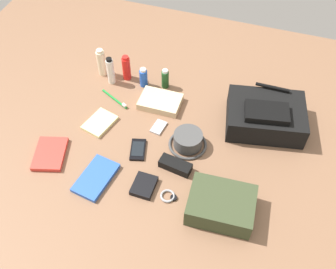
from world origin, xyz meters
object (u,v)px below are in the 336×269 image
at_px(cell_phone, 138,150).
at_px(wristwatch, 168,196).
at_px(lotion_bottle, 101,62).
at_px(toiletry_pouch, 221,204).
at_px(wallet, 144,186).
at_px(shampoo_bottle, 165,79).
at_px(toothbrush, 116,100).
at_px(media_player, 159,127).
at_px(folded_towel, 160,102).
at_px(notepad, 100,123).
at_px(paperback_novel, 50,154).
at_px(toothpaste_tube, 111,71).
at_px(deodorant_spray, 144,78).
at_px(sunscreen_spray, 126,68).
at_px(backpack, 265,116).
at_px(sunglasses_case, 175,165).
at_px(travel_guidebook, 96,178).
at_px(bucket_hat, 188,140).

distance_m(cell_phone, wristwatch, 0.27).
bearing_deg(lotion_bottle, toiletry_pouch, -37.51).
distance_m(wristwatch, wallet, 0.11).
xyz_separation_m(shampoo_bottle, toothbrush, (-0.20, -0.17, -0.05)).
bearing_deg(media_player, folded_towel, 105.82).
xyz_separation_m(toiletry_pouch, notepad, (-0.65, 0.27, -0.04)).
bearing_deg(paperback_novel, media_player, 36.57).
distance_m(toothpaste_tube, paperback_novel, 0.53).
relative_size(deodorant_spray, wallet, 0.99).
xyz_separation_m(sunscreen_spray, shampoo_bottle, (0.21, 0.00, -0.02)).
xyz_separation_m(toiletry_pouch, folded_towel, (-0.42, 0.48, -0.03)).
xyz_separation_m(toiletry_pouch, sunscreen_spray, (-0.64, 0.61, 0.02)).
bearing_deg(toiletry_pouch, folded_towel, 131.03).
distance_m(cell_phone, toothbrush, 0.33).
xyz_separation_m(backpack, paperback_novel, (-0.87, -0.47, -0.05)).
xyz_separation_m(deodorant_spray, shampoo_bottle, (0.11, 0.02, 0.00)).
height_order(toiletry_pouch, sunglasses_case, toiletry_pouch).
bearing_deg(wristwatch, deodorant_spray, 118.96).
distance_m(travel_guidebook, wallet, 0.21).
xyz_separation_m(bucket_hat, toothpaste_tube, (-0.49, 0.27, 0.04)).
relative_size(lotion_bottle, sunscreen_spray, 1.10).
relative_size(toiletry_pouch, toothbrush, 1.61).
height_order(lotion_bottle, travel_guidebook, lotion_bottle).
bearing_deg(wristwatch, toothpaste_tube, 131.29).
distance_m(lotion_bottle, media_player, 0.49).
xyz_separation_m(toiletry_pouch, bucket_hat, (-0.22, 0.28, -0.01)).
relative_size(toiletry_pouch, sunscreen_spray, 1.87).
relative_size(toothpaste_tube, notepad, 1.04).
xyz_separation_m(toothpaste_tube, sunglasses_case, (0.48, -0.42, -0.05)).
xyz_separation_m(backpack, sunglasses_case, (-0.32, -0.37, -0.04)).
bearing_deg(sunglasses_case, toiletry_pouch, -22.36).
relative_size(toothbrush, wallet, 1.51).
xyz_separation_m(bucket_hat, wallet, (-0.11, -0.27, -0.02)).
distance_m(toiletry_pouch, paperback_novel, 0.78).
bearing_deg(folded_towel, notepad, -137.50).
bearing_deg(deodorant_spray, toiletry_pouch, -47.06).
bearing_deg(paperback_novel, wallet, -3.21).
xyz_separation_m(toothpaste_tube, toothbrush, (0.07, -0.12, -0.07)).
height_order(sunscreen_spray, wristwatch, sunscreen_spray).
xyz_separation_m(toothbrush, wallet, (0.31, -0.43, 0.01)).
bearing_deg(cell_phone, sunglasses_case, -11.65).
relative_size(backpack, deodorant_spray, 3.61).
relative_size(sunscreen_spray, sunglasses_case, 1.02).
distance_m(toothpaste_tube, media_player, 0.41).
bearing_deg(paperback_novel, travel_guidebook, -11.66).
xyz_separation_m(toiletry_pouch, lotion_bottle, (-0.78, 0.60, 0.03)).
height_order(toiletry_pouch, cell_phone, toiletry_pouch).
height_order(wallet, notepad, wallet).
relative_size(shampoo_bottle, cell_phone, 0.86).
relative_size(cell_phone, folded_towel, 0.64).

